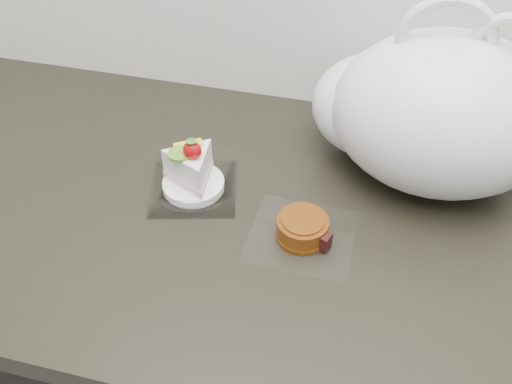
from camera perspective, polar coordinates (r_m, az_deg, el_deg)
name	(u,v)px	position (r m, az deg, el deg)	size (l,w,h in m)	color
counter	(301,373)	(1.22, 4.53, -17.60)	(2.04, 0.64, 0.90)	black
cake_tray	(193,176)	(0.89, -6.35, 1.58)	(0.16, 0.16, 0.10)	white
mooncake_wrap	(303,230)	(0.83, 4.73, -3.80)	(0.15, 0.14, 0.04)	white
plastic_bag	(429,112)	(0.90, 16.91, 7.70)	(0.40, 0.30, 0.31)	white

